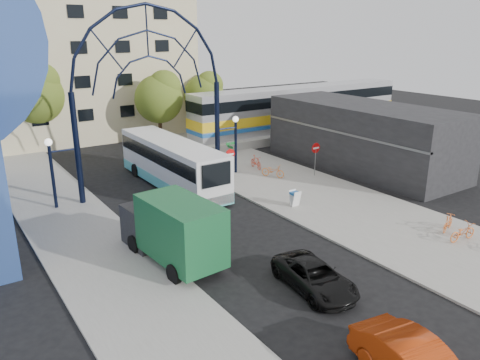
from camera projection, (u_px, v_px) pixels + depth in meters
ground at (286, 272)px, 21.15m from camera, size 120.00×120.00×0.00m
sidewalk_east at (346, 208)px, 28.57m from camera, size 8.00×56.00×0.12m
plaza_west at (101, 258)px, 22.37m from camera, size 5.00×50.00×0.12m
gateway_arch at (149, 62)px, 29.56m from camera, size 13.64×0.44×12.10m
stop_sign at (230, 158)px, 32.56m from camera, size 0.80×0.07×2.50m
do_not_enter_sign at (316, 151)px, 34.31m from camera, size 0.76×0.07×2.48m
street_name_sign at (230, 153)px, 33.21m from camera, size 0.70×0.70×2.80m
sandwich_board at (295, 196)px, 28.63m from camera, size 0.55×0.61×0.99m
commercial_block_east at (363, 136)px, 36.84m from camera, size 6.00×16.00×5.00m
apartment_block at (84, 66)px, 47.60m from camera, size 20.00×12.10×14.00m
train_platform at (299, 131)px, 49.06m from camera, size 32.00×5.00×0.80m
train_car at (300, 107)px, 48.30m from camera, size 25.10×3.05×4.20m
tree_north_a at (160, 96)px, 43.43m from camera, size 4.48×4.48×7.00m
tree_north_b at (36, 92)px, 41.02m from camera, size 5.12×5.12×8.00m
tree_north_c at (205, 93)px, 48.32m from camera, size 4.16×4.16×6.50m
city_bus at (172, 163)px, 32.39m from camera, size 2.84×11.82×3.24m
green_truck at (171, 229)px, 21.86m from camera, size 2.83×6.47×3.18m
black_suv at (314, 277)px, 19.59m from camera, size 2.53×4.55×1.20m
bike_near_a at (273, 171)px, 34.37m from camera, size 1.38×1.89×0.95m
bike_near_b at (256, 162)px, 36.53m from camera, size 0.69×1.72×1.00m
bike_far_b at (448, 223)px, 25.15m from camera, size 1.58×0.84×0.91m
bike_far_c at (463, 232)px, 23.96m from camera, size 1.84×0.81×0.94m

